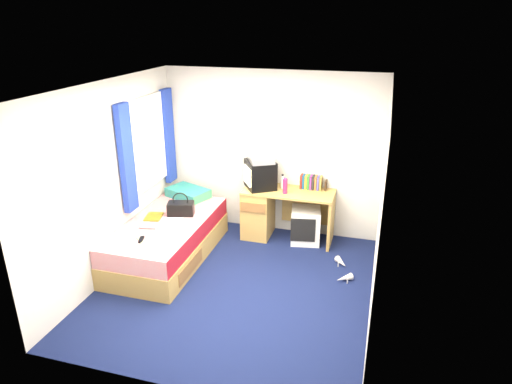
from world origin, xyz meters
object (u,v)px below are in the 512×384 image
(bed, at_px, (168,239))
(desk, at_px, (270,210))
(handbag, at_px, (181,208))
(towel, at_px, (172,224))
(water_bottle, at_px, (148,226))
(colour_swatch_fan, at_px, (141,240))
(pillow, at_px, (188,193))
(aerosol_can, at_px, (283,182))
(magazine, at_px, (154,217))
(picture_frame, at_px, (326,185))
(remote_control, at_px, (141,239))
(white_heels, at_px, (343,270))
(pink_water_bottle, at_px, (285,186))
(vcr, at_px, (260,158))
(crt_tv, at_px, (260,174))
(storage_cube, at_px, (306,225))

(bed, relative_size, desk, 1.54)
(handbag, distance_m, towel, 0.42)
(bed, xyz_separation_m, desk, (1.16, 1.02, 0.14))
(water_bottle, bearing_deg, colour_swatch_fan, -75.09)
(pillow, height_order, aerosol_can, aerosol_can)
(magazine, bearing_deg, bed, -17.14)
(aerosol_can, distance_m, handbag, 1.50)
(picture_frame, height_order, magazine, picture_frame)
(remote_control, bearing_deg, white_heels, 0.54)
(bed, height_order, pillow, pillow)
(pillow, xyz_separation_m, towel, (0.23, -1.03, -0.02))
(aerosol_can, distance_m, remote_control, 2.18)
(remote_control, bearing_deg, pink_water_bottle, 27.00)
(colour_swatch_fan, xyz_separation_m, remote_control, (-0.01, 0.02, 0.00))
(pink_water_bottle, relative_size, white_heels, 0.35)
(pillow, distance_m, water_bottle, 1.13)
(water_bottle, bearing_deg, vcr, 48.57)
(bed, xyz_separation_m, towel, (0.16, -0.16, 0.32))
(crt_tv, relative_size, magazine, 1.96)
(crt_tv, xyz_separation_m, aerosol_can, (0.32, 0.07, -0.11))
(handbag, xyz_separation_m, magazine, (-0.32, -0.19, -0.09))
(pink_water_bottle, bearing_deg, aerosol_can, 112.57)
(desk, distance_m, towel, 1.55)
(pink_water_bottle, distance_m, magazine, 1.85)
(picture_frame, xyz_separation_m, towel, (-1.77, -1.36, -0.23))
(colour_swatch_fan, distance_m, remote_control, 0.02)
(vcr, xyz_separation_m, picture_frame, (0.92, 0.18, -0.38))
(picture_frame, xyz_separation_m, aerosol_can, (-0.61, -0.11, 0.02))
(bed, bearing_deg, magazine, 162.86)
(desk, relative_size, aerosol_can, 6.87)
(aerosol_can, bearing_deg, remote_control, -129.26)
(bed, xyz_separation_m, colour_swatch_fan, (-0.04, -0.60, 0.28))
(remote_control, distance_m, white_heels, 2.56)
(pillow, distance_m, storage_cube, 1.81)
(magazine, bearing_deg, towel, -30.56)
(colour_swatch_fan, bearing_deg, desk, 53.51)
(pillow, xyz_separation_m, handbag, (0.17, -0.61, 0.03))
(remote_control, bearing_deg, vcr, 38.05)
(handbag, distance_m, colour_swatch_fan, 0.87)
(remote_control, bearing_deg, handbag, 61.75)
(picture_frame, relative_size, colour_swatch_fan, 0.64)
(bed, height_order, handbag, handbag)
(pillow, distance_m, white_heels, 2.54)
(desk, distance_m, vcr, 0.81)
(handbag, xyz_separation_m, white_heels, (2.23, -0.01, -0.60))
(picture_frame, height_order, white_heels, picture_frame)
(picture_frame, xyz_separation_m, remote_control, (-1.98, -1.78, -0.27))
(pillow, bearing_deg, desk, 6.93)
(towel, height_order, water_bottle, towel)
(storage_cube, xyz_separation_m, magazine, (-1.92, -0.91, 0.29))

